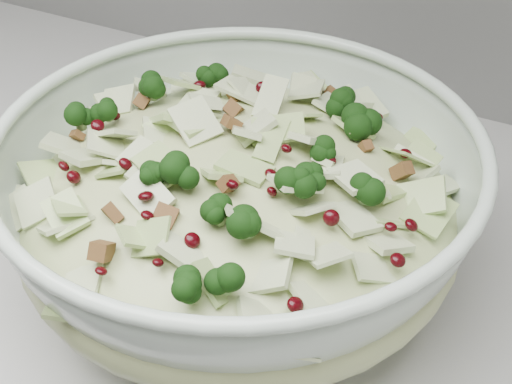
# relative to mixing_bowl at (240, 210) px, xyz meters

# --- Properties ---
(mixing_bowl) EXTENTS (0.50, 0.50, 0.16)m
(mixing_bowl) POSITION_rel_mixing_bowl_xyz_m (0.00, 0.00, 0.00)
(mixing_bowl) COLOR #B8CAB8
(mixing_bowl) RESTS_ON counter
(salad) EXTENTS (0.42, 0.42, 0.16)m
(salad) POSITION_rel_mixing_bowl_xyz_m (0.00, 0.00, 0.03)
(salad) COLOR #B8C486
(salad) RESTS_ON mixing_bowl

